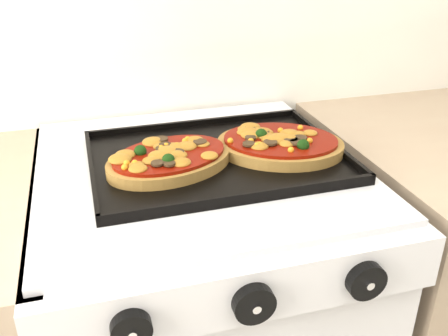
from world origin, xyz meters
name	(u,v)px	position (x,y,z in m)	size (l,w,h in m)	color
control_panel	(251,294)	(-0.03, 1.39, 0.85)	(0.60, 0.02, 0.09)	silver
knob_left	(131,329)	(-0.20, 1.37, 0.85)	(0.05, 0.05, 0.02)	black
knob_center	(254,304)	(-0.04, 1.37, 0.85)	(0.06, 0.06, 0.02)	black
knob_right	(366,281)	(0.14, 1.37, 0.85)	(0.06, 0.06, 0.02)	black
baking_tray	(217,156)	(0.01, 1.70, 0.92)	(0.47, 0.35, 0.02)	black
pizza_left	(170,158)	(-0.09, 1.68, 0.94)	(0.24, 0.16, 0.03)	olive
pizza_right	(280,143)	(0.13, 1.69, 0.94)	(0.24, 0.19, 0.04)	olive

